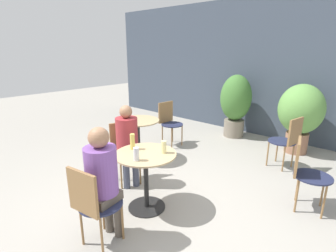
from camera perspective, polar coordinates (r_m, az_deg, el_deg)
The scene contains 16 objects.
ground_plane at distance 3.39m, azimuth -1.94°, elevation -18.02°, with size 20.00×20.00×0.00m, color #9E998E.
storefront_wall at distance 6.06m, azimuth 23.64°, elevation 11.19°, with size 10.00×0.06×3.00m.
cafe_table_near at distance 3.21m, azimuth -4.86°, elevation -9.30°, with size 0.74×0.74×0.73m.
cafe_table_far at distance 4.63m, azimuth -6.50°, elevation -1.07°, with size 0.75×0.75×0.73m.
bistro_chair_0 at distance 3.92m, azimuth -9.42°, elevation -4.46°, with size 0.48×0.47×0.88m.
bistro_chair_1 at distance 2.69m, azimuth -16.14°, elevation -15.35°, with size 0.44×0.46×0.88m.
bistro_chair_2 at distance 3.60m, azimuth 27.64°, elevation -8.18°, with size 0.47×0.45×0.88m.
bistro_chair_3 at distance 5.34m, azimuth 0.21°, elevation 1.44°, with size 0.45×0.44×0.88m.
bistro_chair_4 at distance 4.66m, azimuth 24.69°, elevation -2.39°, with size 0.46×0.44×0.88m.
seated_person_0 at distance 3.73m, azimuth -8.84°, elevation -2.69°, with size 0.37×0.35×1.18m.
seated_person_1 at distance 2.67m, azimuth -14.04°, elevation -10.37°, with size 0.31×0.34×1.23m.
beer_glass_0 at distance 3.24m, azimuth -7.74°, elevation -3.38°, with size 0.06×0.06×0.20m.
beer_glass_1 at distance 2.92m, azimuth -6.91°, elevation -6.08°, with size 0.06×0.06×0.15m.
beer_glass_2 at distance 3.10m, azimuth -0.94°, elevation -4.58°, with size 0.06×0.06×0.15m.
potted_plant_0 at distance 5.99m, azimuth 14.50°, elevation 5.07°, with size 0.68×0.68×1.38m.
potted_plant_1 at distance 5.44m, azimuth 26.90°, elevation 2.68°, with size 0.81×0.81×1.31m.
Camera 1 is at (1.95, -2.00, 1.92)m, focal length 28.00 mm.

